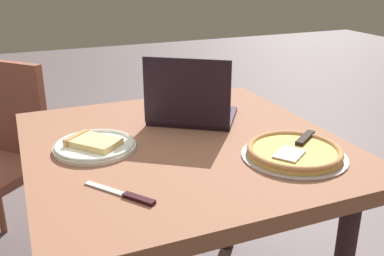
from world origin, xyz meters
The scene contains 5 objects.
dining_table centered at (0.00, 0.00, 0.68)m, with size 1.00×0.99×0.77m.
laptop centered at (0.16, -0.09, 0.82)m, with size 0.37×0.38×0.25m.
pizza_plate centered at (0.04, 0.28, 0.78)m, with size 0.25×0.25×0.04m.
pizza_tray centered at (-0.24, -0.26, 0.79)m, with size 0.31×0.31×0.04m.
table_knife centered at (-0.28, 0.26, 0.77)m, with size 0.19×0.14×0.01m.
Camera 1 is at (-1.22, 0.48, 1.32)m, focal length 40.86 mm.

